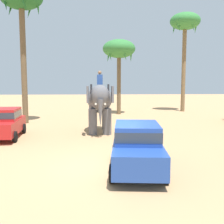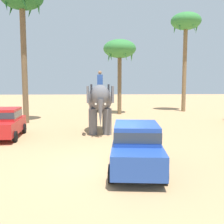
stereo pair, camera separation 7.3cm
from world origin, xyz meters
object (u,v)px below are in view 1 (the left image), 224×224
palm_tree_near_hut (119,51)px  palm_tree_behind_elephant (21,3)px  car_parked_far_side (4,122)px  elephant_with_mahout (100,101)px  palm_tree_left_of_road (185,25)px  car_sedan_foreground (137,145)px

palm_tree_near_hut → palm_tree_behind_elephant: bearing=-144.9°
car_parked_far_side → palm_tree_near_hut: 14.41m
elephant_with_mahout → palm_tree_left_of_road: size_ratio=0.37×
palm_tree_behind_elephant → palm_tree_near_hut: bearing=35.1°
palm_tree_behind_elephant → palm_tree_near_hut: size_ratio=1.42×
palm_tree_near_hut → palm_tree_left_of_road: size_ratio=0.70×
palm_tree_near_hut → palm_tree_left_of_road: palm_tree_left_of_road is taller
elephant_with_mahout → palm_tree_behind_elephant: 10.11m
car_parked_far_side → palm_tree_left_of_road: size_ratio=0.40×
car_parked_far_side → elephant_with_mahout: (5.52, 1.32, 1.06)m
elephant_with_mahout → car_sedan_foreground: bearing=-80.2°
car_sedan_foreground → palm_tree_left_of_road: 22.51m
palm_tree_behind_elephant → palm_tree_near_hut: 9.95m
car_sedan_foreground → palm_tree_left_of_road: bearing=67.5°
palm_tree_behind_elephant → car_sedan_foreground: bearing=-58.7°
car_sedan_foreground → palm_tree_behind_elephant: bearing=121.3°
car_parked_far_side → palm_tree_behind_elephant: (-0.26, 5.57, 8.19)m
elephant_with_mahout → palm_tree_behind_elephant: (-5.78, 4.25, 7.13)m
car_parked_far_side → elephant_with_mahout: bearing=13.4°
elephant_with_mahout → palm_tree_left_of_road: palm_tree_left_of_road is taller
car_sedan_foreground → car_parked_far_side: 9.08m
car_parked_far_side → palm_tree_near_hut: (7.54, 11.05, 5.35)m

